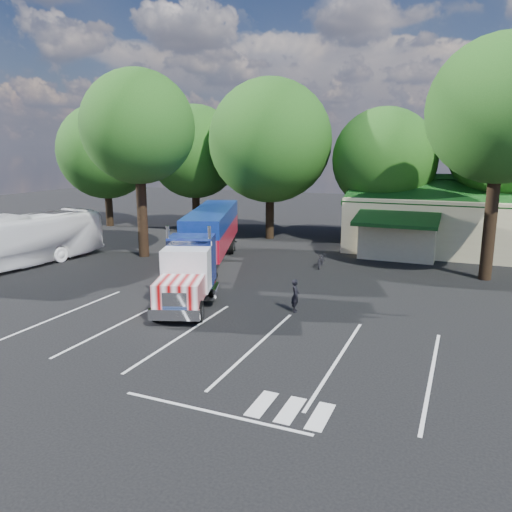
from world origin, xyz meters
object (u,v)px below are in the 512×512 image
at_px(bicycle, 321,259).
at_px(silver_sedan, 462,248).
at_px(semi_truck, 207,238).
at_px(woman, 295,296).
at_px(tour_bus, 15,241).

relative_size(bicycle, silver_sedan, 0.43).
bearing_deg(bicycle, semi_truck, -154.33).
bearing_deg(silver_sedan, woman, 147.68).
height_order(bicycle, tour_bus, tour_bus).
distance_m(woman, bicycle, 9.24).
distance_m(woman, silver_sedan, 16.88).
height_order(semi_truck, silver_sedan, semi_truck).
bearing_deg(woman, silver_sedan, -40.54).
bearing_deg(bicycle, woman, -89.15).
bearing_deg(semi_truck, silver_sedan, 15.53).
distance_m(semi_truck, bicycle, 7.44).
xyz_separation_m(bicycle, silver_sedan, (8.19, 6.29, 0.23)).
bearing_deg(woman, bicycle, -8.28).
xyz_separation_m(semi_truck, woman, (7.41, -5.17, -1.37)).
xyz_separation_m(bicycle, tour_bus, (-17.91, -7.67, 1.18)).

